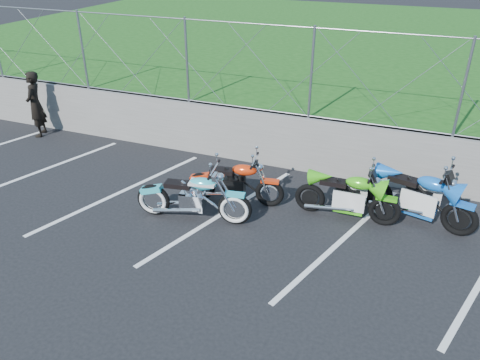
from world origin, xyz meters
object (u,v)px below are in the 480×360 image
at_px(cruiser_turquoise, 195,199).
at_px(naked_orange, 236,184).
at_px(person_standing, 35,104).
at_px(sportbike_blue, 419,199).
at_px(sportbike_green, 349,198).

height_order(cruiser_turquoise, naked_orange, cruiser_turquoise).
xyz_separation_m(cruiser_turquoise, person_standing, (-5.93, 2.29, 0.43)).
bearing_deg(naked_orange, sportbike_blue, 0.72).
relative_size(cruiser_turquoise, naked_orange, 1.13).
relative_size(cruiser_turquoise, sportbike_blue, 1.04).
xyz_separation_m(sportbike_green, person_standing, (-8.66, 1.15, 0.43)).
relative_size(cruiser_turquoise, sportbike_green, 1.12).
xyz_separation_m(cruiser_turquoise, sportbike_green, (2.73, 1.14, -0.00)).
bearing_deg(cruiser_turquoise, naked_orange, 51.34).
xyz_separation_m(cruiser_turquoise, sportbike_blue, (4.00, 1.51, 0.04)).
height_order(sportbike_green, person_standing, person_standing).
bearing_deg(sportbike_blue, sportbike_green, -149.30).
xyz_separation_m(sportbike_green, sportbike_blue, (1.26, 0.37, 0.04)).
relative_size(naked_orange, sportbike_blue, 0.92).
height_order(cruiser_turquoise, person_standing, person_standing).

